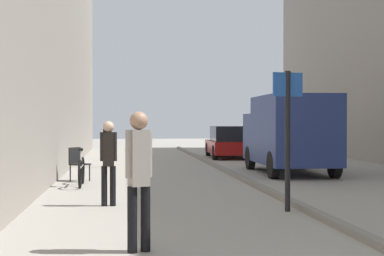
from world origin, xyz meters
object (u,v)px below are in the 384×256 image
pedestrian_mid_block (139,171)px  bicycle_leaning (81,171)px  pedestrian_main_foreground (109,157)px  parked_car (229,142)px  delivery_van (289,132)px  cafe_chair_near_window (78,161)px  pedestrian_far_crossing (107,141)px  street_sign_post (288,128)px

pedestrian_mid_block → bicycle_leaning: pedestrian_mid_block is taller
pedestrian_main_foreground → parked_car: pedestrian_main_foreground is taller
delivery_van → cafe_chair_near_window: bearing=-165.7°
pedestrian_far_crossing → bicycle_leaning: (-0.49, -6.10, -0.55)m
delivery_van → cafe_chair_near_window: size_ratio=5.17×
pedestrian_mid_block → street_sign_post: street_sign_post is taller
pedestrian_main_foreground → street_sign_post: 3.53m
pedestrian_main_foreground → bicycle_leaning: bearing=-77.8°
pedestrian_far_crossing → bicycle_leaning: 6.14m
pedestrian_far_crossing → cafe_chair_near_window: 4.87m
parked_car → delivery_van: bearing=-84.4°
delivery_van → cafe_chair_near_window: 6.77m
pedestrian_main_foreground → pedestrian_far_crossing: size_ratio=1.03×
bicycle_leaning → cafe_chair_near_window: bicycle_leaning is taller
cafe_chair_near_window → pedestrian_far_crossing: bearing=-148.3°
pedestrian_main_foreground → delivery_van: 8.48m
street_sign_post → cafe_chair_near_window: street_sign_post is taller
bicycle_leaning → cafe_chair_near_window: 1.32m
pedestrian_far_crossing → street_sign_post: size_ratio=0.62×
pedestrian_mid_block → cafe_chair_near_window: (-1.47, 8.91, -0.49)m
delivery_van → street_sign_post: size_ratio=1.87×
pedestrian_far_crossing → parked_car: bearing=60.2°
pedestrian_main_foreground → cafe_chair_near_window: (-0.98, 4.86, -0.42)m
pedestrian_main_foreground → delivery_van: size_ratio=0.34×
pedestrian_far_crossing → cafe_chair_near_window: size_ratio=1.72×
delivery_van → cafe_chair_near_window: (-6.55, -1.53, -0.77)m
pedestrian_main_foreground → street_sign_post: bearing=161.7°
parked_car → street_sign_post: (-1.81, -15.57, 0.83)m
pedestrian_main_foreground → pedestrian_far_crossing: (-0.29, 9.66, -0.03)m
pedestrian_far_crossing → cafe_chair_near_window: (-0.69, -4.80, -0.39)m
pedestrian_main_foreground → parked_car: bearing=-109.7°
delivery_van → parked_car: 8.14m
pedestrian_main_foreground → delivery_van: (5.57, 6.39, 0.35)m
parked_car → cafe_chair_near_window: bearing=-119.9°
street_sign_post → cafe_chair_near_window: bearing=-65.2°
pedestrian_main_foreground → pedestrian_far_crossing: bearing=-88.5°
delivery_van → parked_car: delivery_van is taller
pedestrian_mid_block → parked_car: 19.12m
cafe_chair_near_window → parked_car: bearing=-172.5°
pedestrian_main_foreground → pedestrian_mid_block: 4.08m
pedestrian_main_foreground → parked_car: size_ratio=0.39×
street_sign_post → pedestrian_main_foreground: bearing=-29.1°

